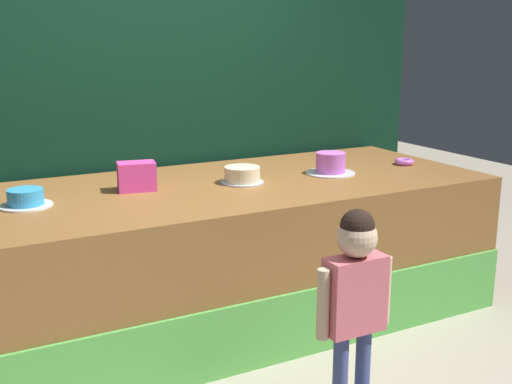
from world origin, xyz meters
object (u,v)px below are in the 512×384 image
Objects in this scene: cake_far_right at (331,164)px; pink_box at (137,176)px; child_figure at (355,288)px; cake_center_left at (26,199)px; cake_center_right at (242,175)px; donut at (404,162)px.

pink_box is at bearing 173.45° from cake_far_right.
child_figure reaches higher than cake_center_left.
pink_box reaches higher than cake_center_right.
cake_center_right is (-1.30, 0.02, 0.03)m from donut.
cake_center_right is (1.30, -0.04, 0.01)m from cake_center_left.
child_figure is 1.49m from cake_far_right.
child_figure is 4.74× the size of pink_box.
child_figure is 1.83m from cake_center_left.
pink_box is 1.59× the size of donut.
cake_far_right reaches higher than donut.
donut is (1.37, 1.28, 0.24)m from child_figure.
cake_far_right is (-0.65, -0.01, 0.04)m from donut.
cake_far_right is at bearing -6.55° from pink_box.
cake_center_right is (0.65, -0.12, -0.04)m from pink_box.
child_figure is 3.72× the size of cake_center_left.
child_figure reaches higher than donut.
cake_far_right is (1.95, -0.07, 0.02)m from cake_center_left.
pink_box reaches higher than donut.
cake_center_right is at bearing -1.81° from cake_center_left.
cake_center_left is at bearing -173.31° from pink_box.
donut is 1.30m from cake_center_right.
cake_center_left is (-1.22, 1.34, 0.27)m from child_figure.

